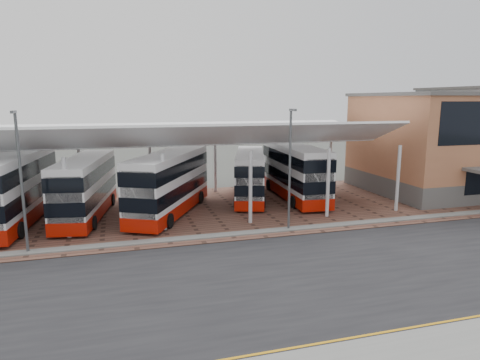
{
  "coord_description": "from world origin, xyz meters",
  "views": [
    {
      "loc": [
        -8.84,
        -19.35,
        8.65
      ],
      "look_at": [
        -0.47,
        9.49,
        2.98
      ],
      "focal_mm": 32.0,
      "sensor_mm": 36.0,
      "label": 1
    }
  ],
  "objects_px": {
    "bus_1": "(15,189)",
    "bus_5": "(295,172)",
    "terminal": "(463,142)",
    "bus_2": "(86,188)",
    "bus_3": "(170,184)",
    "bus_4": "(250,176)"
  },
  "relations": [
    {
      "from": "bus_3",
      "to": "bus_4",
      "type": "distance_m",
      "value": 7.87
    },
    {
      "from": "bus_2",
      "to": "bus_5",
      "type": "xyz_separation_m",
      "value": [
        17.26,
        1.56,
        0.13
      ]
    },
    {
      "from": "bus_1",
      "to": "bus_3",
      "type": "relative_size",
      "value": 1.09
    },
    {
      "from": "bus_4",
      "to": "bus_5",
      "type": "relative_size",
      "value": 0.89
    },
    {
      "from": "terminal",
      "to": "bus_1",
      "type": "xyz_separation_m",
      "value": [
        -38.83,
        -0.88,
        -2.15
      ]
    },
    {
      "from": "bus_1",
      "to": "bus_2",
      "type": "distance_m",
      "value": 4.65
    },
    {
      "from": "bus_1",
      "to": "bus_3",
      "type": "xyz_separation_m",
      "value": [
        10.7,
        -0.54,
        -0.13
      ]
    },
    {
      "from": "bus_1",
      "to": "bus_5",
      "type": "height_order",
      "value": "bus_1"
    },
    {
      "from": "terminal",
      "to": "bus_5",
      "type": "distance_m",
      "value": 17.1
    },
    {
      "from": "bus_1",
      "to": "bus_5",
      "type": "bearing_deg",
      "value": 11.23
    },
    {
      "from": "terminal",
      "to": "bus_4",
      "type": "xyz_separation_m",
      "value": [
        -20.85,
        1.55,
        -2.55
      ]
    },
    {
      "from": "bus_4",
      "to": "bus_3",
      "type": "bearing_deg",
      "value": -139.93
    },
    {
      "from": "bus_5",
      "to": "bus_2",
      "type": "bearing_deg",
      "value": -170.81
    },
    {
      "from": "bus_3",
      "to": "bus_2",
      "type": "bearing_deg",
      "value": -159.52
    },
    {
      "from": "terminal",
      "to": "bus_3",
      "type": "height_order",
      "value": "terminal"
    },
    {
      "from": "bus_4",
      "to": "bus_2",
      "type": "bearing_deg",
      "value": -152.78
    },
    {
      "from": "terminal",
      "to": "bus_1",
      "type": "height_order",
      "value": "terminal"
    },
    {
      "from": "bus_1",
      "to": "bus_2",
      "type": "height_order",
      "value": "bus_1"
    },
    {
      "from": "bus_2",
      "to": "bus_3",
      "type": "xyz_separation_m",
      "value": [
        6.06,
        -0.78,
        0.13
      ]
    },
    {
      "from": "bus_1",
      "to": "bus_5",
      "type": "relative_size",
      "value": 1.06
    },
    {
      "from": "bus_2",
      "to": "bus_5",
      "type": "height_order",
      "value": "bus_5"
    },
    {
      "from": "terminal",
      "to": "bus_4",
      "type": "distance_m",
      "value": 21.06
    }
  ]
}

